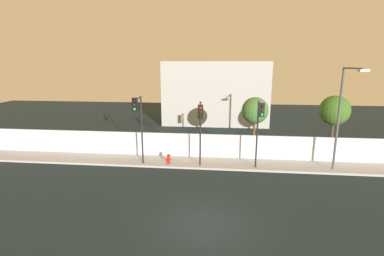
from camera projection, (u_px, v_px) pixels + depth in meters
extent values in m
plane|color=#1B272C|center=(204.00, 224.00, 13.57)|extent=(80.00, 80.00, 0.00)
cube|color=#A6A6A6|center=(212.00, 163.00, 21.49)|extent=(36.00, 2.40, 0.15)
cube|color=silver|center=(212.00, 146.00, 22.53)|extent=(36.00, 0.18, 1.80)
cylinder|color=black|center=(200.00, 134.00, 20.42)|extent=(0.12, 0.12, 4.59)
cylinder|color=black|center=(200.00, 105.00, 19.17)|extent=(0.21, 1.55, 0.08)
cube|color=black|center=(200.00, 112.00, 18.50)|extent=(0.36, 0.23, 0.90)
sphere|color=red|center=(200.00, 108.00, 18.32)|extent=(0.18, 0.18, 0.18)
sphere|color=#33260A|center=(200.00, 112.00, 18.38)|extent=(0.18, 0.18, 0.18)
sphere|color=black|center=(200.00, 117.00, 18.45)|extent=(0.18, 0.18, 0.18)
cylinder|color=black|center=(142.00, 130.00, 20.83)|extent=(0.12, 0.12, 4.92)
cylinder|color=black|center=(138.00, 98.00, 19.79)|extent=(0.17, 1.08, 0.08)
cube|color=black|center=(135.00, 105.00, 19.35)|extent=(0.36, 0.23, 0.90)
sphere|color=black|center=(134.00, 101.00, 19.18)|extent=(0.18, 0.18, 0.18)
sphere|color=#33260A|center=(134.00, 105.00, 19.24)|extent=(0.18, 0.18, 0.18)
sphere|color=#19F24C|center=(134.00, 109.00, 19.30)|extent=(0.18, 0.18, 0.18)
cylinder|color=black|center=(257.00, 135.00, 19.99)|extent=(0.12, 0.12, 4.67)
cylinder|color=black|center=(260.00, 104.00, 19.05)|extent=(0.18, 0.91, 0.08)
cube|color=black|center=(262.00, 110.00, 18.68)|extent=(0.36, 0.24, 0.90)
sphere|color=black|center=(262.00, 106.00, 18.51)|extent=(0.18, 0.18, 0.18)
sphere|color=#33260A|center=(262.00, 110.00, 18.57)|extent=(0.18, 0.18, 0.18)
sphere|color=#19F24C|center=(262.00, 115.00, 18.63)|extent=(0.18, 0.18, 0.18)
cylinder|color=#4C4C51|center=(338.00, 120.00, 19.38)|extent=(0.16, 0.16, 6.91)
cylinder|color=#4C4C51|center=(354.00, 68.00, 17.69)|extent=(0.49, 1.89, 0.10)
cube|color=beige|center=(364.00, 70.00, 16.79)|extent=(0.64, 0.36, 0.16)
cylinder|color=red|center=(169.00, 160.00, 21.11)|extent=(0.24, 0.24, 0.58)
sphere|color=red|center=(169.00, 156.00, 21.04)|extent=(0.26, 0.26, 0.26)
cylinder|color=red|center=(166.00, 159.00, 21.12)|extent=(0.10, 0.09, 0.09)
cylinder|color=red|center=(171.00, 160.00, 21.09)|extent=(0.10, 0.09, 0.09)
cylinder|color=brown|center=(254.00, 137.00, 23.00)|extent=(0.20, 0.20, 3.14)
sphere|color=#3C6D2E|center=(255.00, 110.00, 22.52)|extent=(2.06, 2.06, 2.06)
cylinder|color=brown|center=(331.00, 139.00, 22.37)|extent=(0.17, 0.17, 3.20)
sphere|color=#366120|center=(335.00, 110.00, 21.87)|extent=(2.24, 2.24, 2.24)
cube|color=#A7A7A7|center=(216.00, 92.00, 35.51)|extent=(12.34, 6.00, 7.44)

